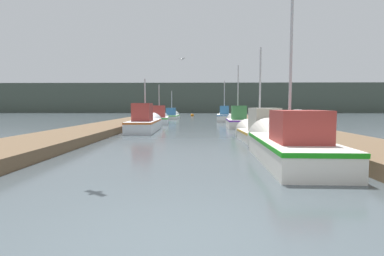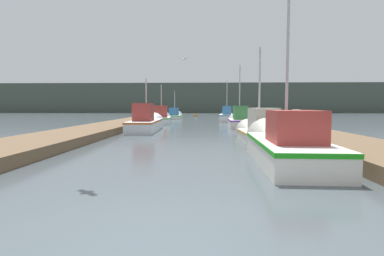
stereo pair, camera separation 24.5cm
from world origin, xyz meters
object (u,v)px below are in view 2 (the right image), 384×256
object	(u,v)px
fishing_boat_1	(258,131)
fishing_boat_6	(175,116)
mooring_piling_1	(231,113)
seagull_lead	(184,59)
mooring_piling_2	(153,117)
fishing_boat_3	(239,121)
mooring_piling_0	(296,129)
channel_buoy	(195,115)
fishing_boat_5	(227,116)
fishing_boat_0	(284,144)
fishing_boat_2	(147,122)
fishing_boat_4	(162,118)

from	to	relation	value
fishing_boat_1	fishing_boat_6	world-z (taller)	fishing_boat_1
fishing_boat_1	mooring_piling_1	xyz separation A→B (m)	(1.11, 24.80, 0.16)
seagull_lead	mooring_piling_2	bearing A→B (deg)	170.37
fishing_boat_3	fishing_boat_6	distance (m)	14.89
fishing_boat_6	mooring_piling_0	world-z (taller)	fishing_boat_6
channel_buoy	fishing_boat_5	bearing A→B (deg)	-75.14
fishing_boat_0	mooring_piling_0	bearing A→B (deg)	67.46
fishing_boat_0	seagull_lead	distance (m)	15.41
fishing_boat_5	mooring_piling_1	size ratio (longest dim) A/B	4.96
mooring_piling_1	mooring_piling_2	distance (m)	13.66
mooring_piling_2	seagull_lead	distance (m)	6.84
fishing_boat_2	mooring_piling_2	bearing A→B (deg)	95.66
fishing_boat_0	mooring_piling_2	bearing A→B (deg)	112.18
fishing_boat_1	mooring_piling_2	distance (m)	15.39
channel_buoy	seagull_lead	distance (m)	21.83
fishing_boat_2	fishing_boat_3	bearing A→B (deg)	26.78
fishing_boat_4	mooring_piling_1	world-z (taller)	fishing_boat_4
fishing_boat_3	fishing_boat_4	xyz separation A→B (m)	(-6.35, 4.49, 0.01)
channel_buoy	seagull_lead	xyz separation A→B (m)	(-0.34, -21.26, 4.94)
fishing_boat_6	channel_buoy	size ratio (longest dim) A/B	4.45
fishing_boat_6	fishing_boat_4	bearing A→B (deg)	-90.22
fishing_boat_2	channel_buoy	bearing A→B (deg)	83.48
fishing_boat_0	fishing_boat_5	distance (m)	22.06
fishing_boat_5	seagull_lead	distance (m)	9.91
mooring_piling_1	fishing_boat_0	bearing A→B (deg)	-92.34
fishing_boat_2	fishing_boat_3	size ratio (longest dim) A/B	1.29
fishing_boat_0	fishing_boat_4	xyz separation A→B (m)	(-6.04, 17.89, 0.01)
channel_buoy	mooring_piling_0	bearing A→B (deg)	-82.18
fishing_boat_0	fishing_boat_6	bearing A→B (deg)	103.61
seagull_lead	fishing_boat_5	bearing A→B (deg)	107.38
fishing_boat_0	fishing_boat_5	bearing A→B (deg)	91.44
fishing_boat_4	mooring_piling_0	size ratio (longest dim) A/B	4.04
mooring_piling_1	channel_buoy	world-z (taller)	mooring_piling_1
fishing_boat_5	mooring_piling_0	bearing A→B (deg)	-82.51
fishing_boat_5	fishing_boat_3	bearing A→B (deg)	-83.93
fishing_boat_4	mooring_piling_0	distance (m)	17.05
mooring_piling_1	fishing_boat_2	bearing A→B (deg)	-110.22
fishing_boat_0	mooring_piling_1	size ratio (longest dim) A/B	4.64
mooring_piling_2	channel_buoy	distance (m)	17.51
mooring_piling_2	channel_buoy	size ratio (longest dim) A/B	0.99
fishing_boat_3	mooring_piling_2	world-z (taller)	fishing_boat_3
fishing_boat_1	fishing_boat_5	world-z (taller)	fishing_boat_5
fishing_boat_6	fishing_boat_5	bearing A→B (deg)	-38.65
fishing_boat_1	mooring_piling_1	bearing A→B (deg)	85.64
fishing_boat_2	seagull_lead	world-z (taller)	seagull_lead
mooring_piling_0	channel_buoy	world-z (taller)	mooring_piling_0
fishing_boat_0	fishing_boat_3	distance (m)	13.41
fishing_boat_4	mooring_piling_1	bearing A→B (deg)	52.91
mooring_piling_2	mooring_piling_0	bearing A→B (deg)	-63.50
mooring_piling_2	fishing_boat_4	bearing A→B (deg)	-25.69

